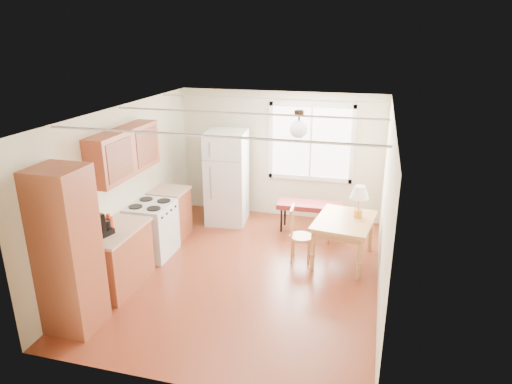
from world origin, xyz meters
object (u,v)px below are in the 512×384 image
(refrigerator, at_px, (227,178))
(chair, at_px, (296,231))
(bench, at_px, (310,206))
(dining_table, at_px, (344,225))

(refrigerator, relative_size, chair, 2.02)
(refrigerator, xyz_separation_m, bench, (1.64, -0.07, -0.41))
(bench, distance_m, dining_table, 1.24)
(dining_table, bearing_deg, refrigerator, 162.95)
(bench, bearing_deg, dining_table, -57.47)
(dining_table, bearing_deg, bench, 132.16)
(chair, bearing_deg, refrigerator, 139.07)
(chair, bearing_deg, dining_table, 9.42)
(bench, height_order, chair, chair)
(bench, relative_size, dining_table, 0.96)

